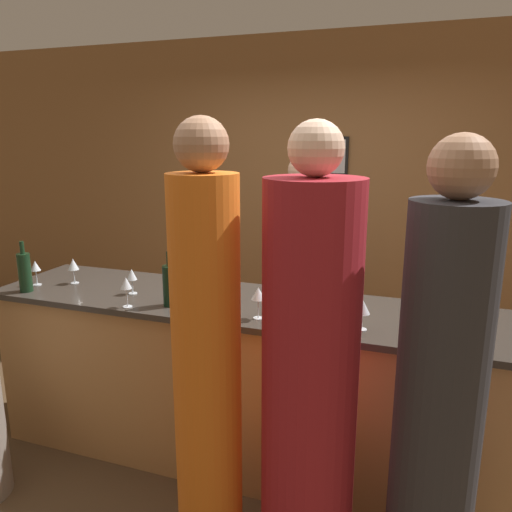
# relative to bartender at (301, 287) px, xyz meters

# --- Properties ---
(ground_plane) EXTENTS (14.00, 14.00, 0.00)m
(ground_plane) POSITION_rel_bartender_xyz_m (-0.15, -0.84, -0.86)
(ground_plane) COLOR #4C3823
(back_wall) EXTENTS (8.00, 0.08, 2.80)m
(back_wall) POSITION_rel_bartender_xyz_m (-0.15, 1.12, 0.54)
(back_wall) COLOR olive
(back_wall) RESTS_ON ground_plane
(bar_counter) EXTENTS (3.04, 0.72, 1.00)m
(bar_counter) POSITION_rel_bartender_xyz_m (-0.15, -0.84, -0.36)
(bar_counter) COLOR #B27F4C
(bar_counter) RESTS_ON ground_plane
(bartender) EXTENTS (0.30, 0.30, 1.81)m
(bartender) POSITION_rel_bartender_xyz_m (0.00, 0.00, 0.00)
(bartender) COLOR #4C6B93
(bartender) RESTS_ON ground_plane
(guest_0) EXTENTS (0.39, 0.39, 1.99)m
(guest_0) POSITION_rel_bartender_xyz_m (0.43, -1.57, 0.06)
(guest_0) COLOR maroon
(guest_0) RESTS_ON ground_plane
(guest_2) EXTENTS (0.33, 0.33, 1.94)m
(guest_2) POSITION_rel_bartender_xyz_m (0.93, -1.52, 0.05)
(guest_2) COLOR #2D2D33
(guest_2) RESTS_ON ground_plane
(guest_3) EXTENTS (0.29, 0.29, 2.00)m
(guest_3) POSITION_rel_bartender_xyz_m (0.01, -1.64, 0.10)
(guest_3) COLOR orange
(guest_3) RESTS_ON ground_plane
(wine_bottle_0) EXTENTS (0.08, 0.08, 0.31)m
(wine_bottle_0) POSITION_rel_bartender_xyz_m (-0.49, -1.03, 0.27)
(wine_bottle_0) COLOR black
(wine_bottle_0) RESTS_ON bar_counter
(wine_bottle_1) EXTENTS (0.08, 0.08, 0.31)m
(wine_bottle_1) POSITION_rel_bartender_xyz_m (-1.45, -1.09, 0.27)
(wine_bottle_1) COLOR black
(wine_bottle_1) RESTS_ON bar_counter
(ice_bucket) EXTENTS (0.20, 0.20, 0.16)m
(ice_bucket) POSITION_rel_bartender_xyz_m (-0.30, -0.78, 0.23)
(ice_bucket) COLOR #9E9993
(ice_bucket) RESTS_ON bar_counter
(wine_glass_0) EXTENTS (0.07, 0.07, 0.16)m
(wine_glass_0) POSITION_rel_bartender_xyz_m (0.56, -1.04, 0.26)
(wine_glass_0) COLOR silver
(wine_glass_0) RESTS_ON bar_counter
(wine_glass_1) EXTENTS (0.06, 0.06, 0.16)m
(wine_glass_1) POSITION_rel_bartender_xyz_m (-1.48, -0.97, 0.26)
(wine_glass_1) COLOR silver
(wine_glass_1) RESTS_ON bar_counter
(wine_glass_2) EXTENTS (0.07, 0.07, 0.17)m
(wine_glass_2) POSITION_rel_bartender_xyz_m (0.04, -1.06, 0.28)
(wine_glass_2) COLOR silver
(wine_glass_2) RESTS_ON bar_counter
(wine_glass_3) EXTENTS (0.06, 0.06, 0.17)m
(wine_glass_3) POSITION_rel_bartender_xyz_m (-0.70, -1.14, 0.28)
(wine_glass_3) COLOR silver
(wine_glass_3) RESTS_ON bar_counter
(wine_glass_4) EXTENTS (0.06, 0.06, 0.16)m
(wine_glass_4) POSITION_rel_bartender_xyz_m (-0.81, -0.92, 0.26)
(wine_glass_4) COLOR silver
(wine_glass_4) RESTS_ON bar_counter
(wine_glass_5) EXTENTS (0.07, 0.07, 0.18)m
(wine_glass_5) POSITION_rel_bartender_xyz_m (-0.33, -0.99, 0.28)
(wine_glass_5) COLOR silver
(wine_glass_5) RESTS_ON bar_counter
(wine_glass_6) EXTENTS (0.06, 0.06, 0.15)m
(wine_glass_6) POSITION_rel_bartender_xyz_m (0.35, -1.04, 0.26)
(wine_glass_6) COLOR silver
(wine_glass_6) RESTS_ON bar_counter
(wine_glass_7) EXTENTS (0.07, 0.07, 0.16)m
(wine_glass_7) POSITION_rel_bartender_xyz_m (-1.28, -0.86, 0.27)
(wine_glass_7) COLOR silver
(wine_glass_7) RESTS_ON bar_counter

